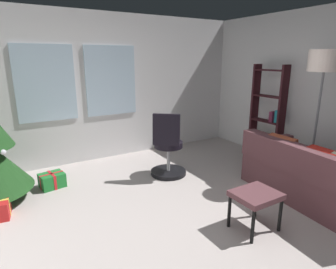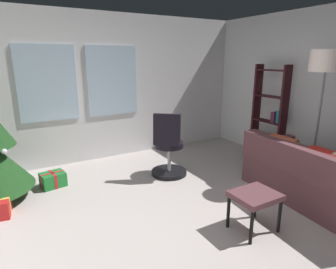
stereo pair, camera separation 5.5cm
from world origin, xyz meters
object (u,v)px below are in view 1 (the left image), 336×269
at_px(footstool, 256,198).
at_px(gift_box_green, 52,180).
at_px(couch, 335,183).
at_px(office_chair, 168,151).
at_px(floor_lamp, 324,69).
at_px(bookshelf, 267,119).

bearing_deg(footstool, gift_box_green, 127.59).
height_order(couch, gift_box_green, couch).
relative_size(couch, gift_box_green, 5.80).
xyz_separation_m(footstool, office_chair, (-0.06, 1.71, 0.03)).
height_order(office_chair, floor_lamp, floor_lamp).
bearing_deg(couch, footstool, 174.53).
bearing_deg(couch, gift_box_green, 142.05).
xyz_separation_m(couch, bookshelf, (0.59, 1.62, 0.46)).
xyz_separation_m(footstool, bookshelf, (1.88, 1.49, 0.37)).
height_order(footstool, office_chair, office_chair).
distance_m(footstool, gift_box_green, 2.79).
bearing_deg(footstool, office_chair, 92.10).
height_order(gift_box_green, office_chair, office_chair).
relative_size(footstool, gift_box_green, 1.30).
height_order(footstool, gift_box_green, footstool).
bearing_deg(bookshelf, couch, -110.12).
relative_size(couch, bookshelf, 1.23).
distance_m(gift_box_green, floor_lamp, 4.02).
xyz_separation_m(gift_box_green, office_chair, (1.63, -0.50, 0.30)).
distance_m(couch, floor_lamp, 1.48).
height_order(couch, office_chair, office_chair).
relative_size(couch, office_chair, 2.06).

